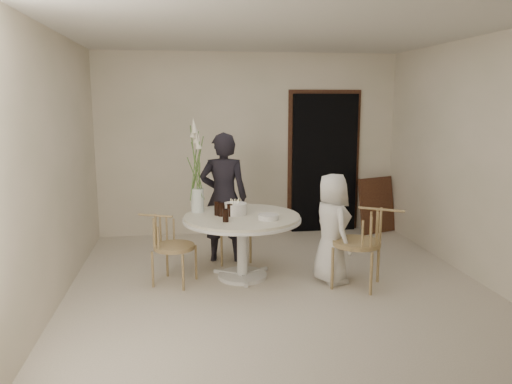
{
  "coord_description": "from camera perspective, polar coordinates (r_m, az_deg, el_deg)",
  "views": [
    {
      "loc": [
        -0.99,
        -5.18,
        2.01
      ],
      "look_at": [
        -0.18,
        0.3,
        0.98
      ],
      "focal_mm": 35.0,
      "sensor_mm": 36.0,
      "label": 1
    }
  ],
  "objects": [
    {
      "name": "doorway",
      "position": [
        7.73,
        7.8,
        3.25
      ],
      "size": [
        1.0,
        0.1,
        2.1
      ],
      "primitive_type": "cube",
      "color": "black",
      "rests_on": "ground"
    },
    {
      "name": "chair_far",
      "position": [
        6.38,
        -3.13,
        -2.98
      ],
      "size": [
        0.51,
        0.54,
        0.81
      ],
      "rotation": [
        0.0,
        0.0,
        0.21
      ],
      "color": "tan",
      "rests_on": "ground"
    },
    {
      "name": "cola_tumbler_d",
      "position": [
        5.56,
        -3.0,
        -2.1
      ],
      "size": [
        0.08,
        0.08,
        0.14
      ],
      "primitive_type": "cylinder",
      "rotation": [
        0.0,
        0.0,
        0.41
      ],
      "color": "black",
      "rests_on": "table"
    },
    {
      "name": "cola_tumbler_a",
      "position": [
        5.57,
        -3.98,
        -2.0
      ],
      "size": [
        0.07,
        0.07,
        0.15
      ],
      "primitive_type": "cylinder",
      "rotation": [
        0.0,
        0.0,
        0.02
      ],
      "color": "black",
      "rests_on": "table"
    },
    {
      "name": "boy",
      "position": [
        5.57,
        8.67,
        -4.15
      ],
      "size": [
        0.49,
        0.66,
        1.22
      ],
      "primitive_type": "imported",
      "rotation": [
        0.0,
        0.0,
        1.75
      ],
      "color": "silver",
      "rests_on": "ground"
    },
    {
      "name": "door_trim",
      "position": [
        7.76,
        7.73,
        3.73
      ],
      "size": [
        1.12,
        0.03,
        2.22
      ],
      "primitive_type": "cube",
      "color": "#56361D",
      "rests_on": "ground"
    },
    {
      "name": "plate_stack",
      "position": [
        5.41,
        1.4,
        -2.87
      ],
      "size": [
        0.26,
        0.26,
        0.06
      ],
      "primitive_type": "cylinder",
      "rotation": [
        0.0,
        0.0,
        0.19
      ],
      "color": "silver",
      "rests_on": "table"
    },
    {
      "name": "birthday_cake",
      "position": [
        5.65,
        -2.42,
        -1.94
      ],
      "size": [
        0.27,
        0.27,
        0.18
      ],
      "rotation": [
        0.0,
        0.0,
        -0.1
      ],
      "color": "white",
      "rests_on": "table"
    },
    {
      "name": "chair_right",
      "position": [
        5.48,
        12.75,
        -4.88
      ],
      "size": [
        0.68,
        0.66,
        0.9
      ],
      "rotation": [
        0.0,
        0.0,
        -2.12
      ],
      "color": "tan",
      "rests_on": "ground"
    },
    {
      "name": "ground",
      "position": [
        5.64,
        2.34,
        -10.4
      ],
      "size": [
        4.5,
        4.5,
        0.0
      ],
      "primitive_type": "plane",
      "color": "beige",
      "rests_on": "ground"
    },
    {
      "name": "room_shell",
      "position": [
        5.28,
        2.47,
        6.26
      ],
      "size": [
        4.5,
        4.5,
        4.5
      ],
      "color": "silver",
      "rests_on": "ground"
    },
    {
      "name": "cola_tumbler_c",
      "position": [
        5.62,
        -4.43,
        -1.88
      ],
      "size": [
        0.09,
        0.09,
        0.16
      ],
      "primitive_type": "cylinder",
      "rotation": [
        0.0,
        0.0,
        0.27
      ],
      "color": "black",
      "rests_on": "table"
    },
    {
      "name": "picture_frame",
      "position": [
        7.86,
        13.64,
        -1.47
      ],
      "size": [
        0.66,
        0.4,
        0.84
      ],
      "primitive_type": "cube",
      "rotation": [
        -0.17,
        0.0,
        0.36
      ],
      "color": "#56361D",
      "rests_on": "ground"
    },
    {
      "name": "girl",
      "position": [
        6.23,
        -3.71,
        -0.63
      ],
      "size": [
        0.64,
        0.47,
        1.62
      ],
      "primitive_type": "imported",
      "rotation": [
        0.0,
        0.0,
        3.0
      ],
      "color": "black",
      "rests_on": "ground"
    },
    {
      "name": "chair_left",
      "position": [
        5.6,
        -10.37,
        -5.28
      ],
      "size": [
        0.56,
        0.55,
        0.78
      ],
      "rotation": [
        0.0,
        0.0,
        1.15
      ],
      "color": "tan",
      "rests_on": "ground"
    },
    {
      "name": "cola_tumbler_b",
      "position": [
        5.31,
        -3.49,
        -2.7
      ],
      "size": [
        0.07,
        0.07,
        0.14
      ],
      "primitive_type": "cylinder",
      "rotation": [
        0.0,
        0.0,
        -0.12
      ],
      "color": "black",
      "rests_on": "table"
    },
    {
      "name": "table",
      "position": [
        5.64,
        -1.59,
        -3.82
      ],
      "size": [
        1.33,
        1.33,
        0.73
      ],
      "color": "silver",
      "rests_on": "ground"
    },
    {
      "name": "flower_vase",
      "position": [
        5.74,
        -6.78,
        2.13
      ],
      "size": [
        0.15,
        0.15,
        1.09
      ],
      "rotation": [
        0.0,
        0.0,
        -0.22
      ],
      "color": "white",
      "rests_on": "table"
    }
  ]
}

